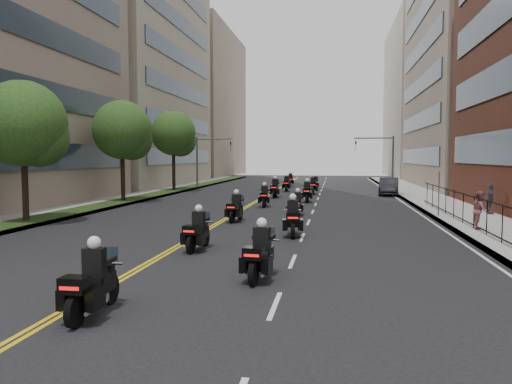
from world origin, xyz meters
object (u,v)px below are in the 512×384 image
at_px(motorcycle_11, 316,183).
at_px(pedestrian_c, 490,199).
at_px(motorcycle_7, 307,193).
at_px(motorcycle_6, 264,197).
at_px(motorcycle_5, 298,205).
at_px(motorcycle_12, 290,180).
at_px(motorcycle_2, 198,232).
at_px(motorcycle_4, 236,209).
at_px(pedestrian_b, 480,210).
at_px(motorcycle_9, 313,186).
at_px(motorcycle_0, 92,285).
at_px(motorcycle_8, 275,189).
at_px(motorcycle_10, 286,184).
at_px(parked_sedan, 389,186).
at_px(motorcycle_1, 260,255).
at_px(motorcycle_3, 293,219).

height_order(motorcycle_11, pedestrian_c, pedestrian_c).
bearing_deg(motorcycle_7, motorcycle_6, -125.26).
bearing_deg(pedestrian_c, motorcycle_5, 99.08).
xyz_separation_m(motorcycle_11, pedestrian_c, (10.96, -23.04, 0.42)).
bearing_deg(motorcycle_12, motorcycle_2, -94.06).
height_order(motorcycle_4, motorcycle_11, motorcycle_4).
bearing_deg(motorcycle_4, motorcycle_11, 87.50).
height_order(motorcycle_2, pedestrian_b, pedestrian_b).
distance_m(motorcycle_9, pedestrian_b, 23.72).
bearing_deg(motorcycle_5, pedestrian_c, 6.02).
distance_m(pedestrian_b, pedestrian_c, 6.89).
xyz_separation_m(motorcycle_0, motorcycle_11, (3.21, 43.64, -0.08)).
distance_m(motorcycle_8, motorcycle_10, 7.71).
height_order(motorcycle_0, motorcycle_12, motorcycle_0).
height_order(motorcycle_2, motorcycle_7, motorcycle_7).
bearing_deg(motorcycle_5, motorcycle_12, 96.38).
relative_size(parked_sedan, pedestrian_b, 2.71).
height_order(motorcycle_1, motorcycle_12, motorcycle_1).
xyz_separation_m(motorcycle_4, motorcycle_8, (0.24, 15.76, 0.05)).
xyz_separation_m(motorcycle_8, pedestrian_c, (13.94, -11.26, 0.30)).
xyz_separation_m(motorcycle_5, motorcycle_6, (-2.67, 4.72, 0.04)).
bearing_deg(motorcycle_1, motorcycle_3, 94.04).
xyz_separation_m(motorcycle_0, motorcycle_3, (3.42, 11.73, 0.04)).
xyz_separation_m(motorcycle_5, pedestrian_c, (11.11, 1.08, 0.40)).
distance_m(motorcycle_6, motorcycle_11, 19.60).
distance_m(parked_sedan, pedestrian_b, 22.16).
xyz_separation_m(motorcycle_9, motorcycle_11, (-0.06, 7.44, -0.11)).
relative_size(motorcycle_8, pedestrian_b, 1.42).
bearing_deg(motorcycle_3, motorcycle_5, 87.39).
distance_m(motorcycle_8, pedestrian_c, 17.92).
bearing_deg(motorcycle_11, motorcycle_10, -124.69).
bearing_deg(motorcycle_2, motorcycle_1, -49.79).
bearing_deg(motorcycle_11, motorcycle_5, -91.02).
bearing_deg(pedestrian_b, motorcycle_8, 47.31).
relative_size(motorcycle_5, pedestrian_b, 1.24).
xyz_separation_m(motorcycle_0, motorcycle_7, (3.15, 28.17, 0.02)).
bearing_deg(motorcycle_2, motorcycle_7, 85.40).
bearing_deg(motorcycle_2, motorcycle_12, 93.80).
xyz_separation_m(motorcycle_10, motorcycle_12, (-0.36, 8.58, -0.01)).
xyz_separation_m(motorcycle_1, motorcycle_12, (-3.06, 44.33, -0.01)).
distance_m(motorcycle_3, motorcycle_11, 31.91).
height_order(motorcycle_11, parked_sedan, parked_sedan).
height_order(motorcycle_1, motorcycle_11, motorcycle_1).
relative_size(motorcycle_0, motorcycle_11, 1.13).
height_order(motorcycle_4, pedestrian_b, pedestrian_b).
xyz_separation_m(motorcycle_5, parked_sedan, (7.01, 16.67, 0.15)).
bearing_deg(motorcycle_3, pedestrian_c, 34.28).
bearing_deg(motorcycle_7, motorcycle_11, 89.65).
bearing_deg(motorcycle_1, motorcycle_2, 132.45).
bearing_deg(motorcycle_8, motorcycle_5, -76.97).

